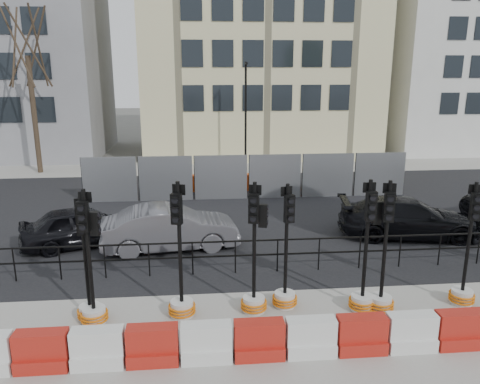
{
  "coord_description": "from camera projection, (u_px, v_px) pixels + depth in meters",
  "views": [
    {
      "loc": [
        -2.18,
        -11.0,
        5.64
      ],
      "look_at": [
        -0.9,
        3.0,
        1.92
      ],
      "focal_mm": 35.0,
      "sensor_mm": 36.0,
      "label": 1
    }
  ],
  "objects": [
    {
      "name": "building_grey",
      "position": [
        13.0,
        47.0,
        30.38
      ],
      "size": [
        11.0,
        9.06,
        14.0
      ],
      "color": "gray",
      "rests_on": "ground"
    },
    {
      "name": "traffic_signal_b",
      "position": [
        93.0,
        293.0,
        10.49
      ],
      "size": [
        0.63,
        0.63,
        3.17
      ],
      "rotation": [
        0.0,
        0.0,
        -0.18
      ],
      "color": "silver",
      "rests_on": "ground"
    },
    {
      "name": "traffic_signal_a",
      "position": [
        89.0,
        296.0,
        10.68
      ],
      "size": [
        0.59,
        0.59,
        2.98
      ],
      "rotation": [
        0.0,
        0.0,
        0.12
      ],
      "color": "silver",
      "rests_on": "ground"
    },
    {
      "name": "car_a",
      "position": [
        83.0,
        226.0,
        15.27
      ],
      "size": [
        3.98,
        4.86,
        1.32
      ],
      "primitive_type": "imported",
      "rotation": [
        0.0,
        0.0,
        1.91
      ],
      "color": "black",
      "rests_on": "ground"
    },
    {
      "name": "traffic_signal_h",
      "position": [
        464.0,
        280.0,
        11.4
      ],
      "size": [
        0.61,
        0.61,
        3.11
      ],
      "rotation": [
        0.0,
        0.0,
        -0.21
      ],
      "color": "silver",
      "rests_on": "ground"
    },
    {
      "name": "building_white",
      "position": [
        469.0,
        34.0,
        32.84
      ],
      "size": [
        12.0,
        9.06,
        16.0
      ],
      "color": "silver",
      "rests_on": "ground"
    },
    {
      "name": "traffic_signal_e",
      "position": [
        285.0,
        283.0,
        11.27
      ],
      "size": [
        0.61,
        0.61,
        3.1
      ],
      "rotation": [
        0.0,
        0.0,
        0.26
      ],
      "color": "silver",
      "rests_on": "ground"
    },
    {
      "name": "heras_fencing",
      "position": [
        246.0,
        180.0,
        21.48
      ],
      "size": [
        14.33,
        1.72,
        2.0
      ],
      "color": "gray",
      "rests_on": "ground"
    },
    {
      "name": "sidewalk_far",
      "position": [
        235.0,
        167.0,
        27.63
      ],
      "size": [
        40.0,
        4.0,
        0.02
      ],
      "primitive_type": "cube",
      "color": "gray",
      "rests_on": "ground"
    },
    {
      "name": "kerb_railing",
      "position": [
        278.0,
        250.0,
        13.21
      ],
      "size": [
        18.0,
        0.04,
        1.0
      ],
      "color": "black",
      "rests_on": "ground"
    },
    {
      "name": "car_c",
      "position": [
        408.0,
        218.0,
        16.04
      ],
      "size": [
        3.35,
        5.28,
        1.36
      ],
      "primitive_type": "imported",
      "rotation": [
        0.0,
        0.0,
        1.42
      ],
      "color": "black",
      "rests_on": "ground"
    },
    {
      "name": "traffic_signal_g",
      "position": [
        382.0,
        286.0,
        11.04
      ],
      "size": [
        0.64,
        0.64,
        3.23
      ],
      "rotation": [
        0.0,
        0.0,
        -0.26
      ],
      "color": "silver",
      "rests_on": "ground"
    },
    {
      "name": "road",
      "position": [
        253.0,
        212.0,
        18.96
      ],
      "size": [
        40.0,
        14.0,
        0.03
      ],
      "primitive_type": "cube",
      "color": "black",
      "rests_on": "ground"
    },
    {
      "name": "lamp_post_far",
      "position": [
        246.0,
        114.0,
        25.87
      ],
      "size": [
        0.12,
        0.56,
        6.0
      ],
      "color": "black",
      "rests_on": "ground"
    },
    {
      "name": "barrier_row",
      "position": [
        311.0,
        338.0,
        9.44
      ],
      "size": [
        15.7,
        0.5,
        0.8
      ],
      "color": "red",
      "rests_on": "ground"
    },
    {
      "name": "traffic_signal_f",
      "position": [
        364.0,
        281.0,
        11.06
      ],
      "size": [
        0.64,
        0.64,
        3.24
      ],
      "rotation": [
        0.0,
        0.0,
        -0.01
      ],
      "color": "silver",
      "rests_on": "ground"
    },
    {
      "name": "traffic_signal_d",
      "position": [
        254.0,
        283.0,
        10.99
      ],
      "size": [
        0.63,
        0.63,
        3.2
      ],
      "rotation": [
        0.0,
        0.0,
        -0.27
      ],
      "color": "silver",
      "rests_on": "ground"
    },
    {
      "name": "car_b",
      "position": [
        170.0,
        228.0,
        14.92
      ],
      "size": [
        2.67,
        4.73,
        1.42
      ],
      "primitive_type": "imported",
      "rotation": [
        0.0,
        0.0,
        1.71
      ],
      "color": "#54545A",
      "rests_on": "ground"
    },
    {
      "name": "building_cream",
      "position": [
        258.0,
        17.0,
        31.27
      ],
      "size": [
        15.0,
        10.06,
        18.0
      ],
      "color": "beige",
      "rests_on": "ground"
    },
    {
      "name": "ground",
      "position": [
        285.0,
        291.0,
        12.23
      ],
      "size": [
        120.0,
        120.0,
        0.0
      ],
      "primitive_type": "plane",
      "color": "#51514C",
      "rests_on": "ground"
    },
    {
      "name": "traffic_signal_c",
      "position": [
        181.0,
        290.0,
        10.81
      ],
      "size": [
        0.64,
        0.64,
        3.26
      ],
      "rotation": [
        0.0,
        0.0,
        -0.32
      ],
      "color": "silver",
      "rests_on": "ground"
    },
    {
      "name": "tree_bare_far",
      "position": [
        27.0,
        49.0,
        24.49
      ],
      "size": [
        2.0,
        2.0,
        9.0
      ],
      "color": "#473828",
      "rests_on": "ground"
    },
    {
      "name": "sidewalk_near",
      "position": [
        312.0,
        360.0,
        9.34
      ],
      "size": [
        40.0,
        6.0,
        0.02
      ],
      "primitive_type": "cube",
      "color": "gray",
      "rests_on": "ground"
    }
  ]
}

